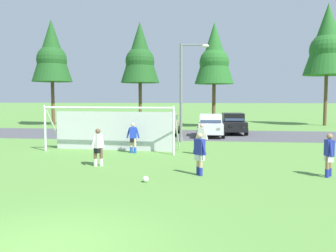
{
  "coord_description": "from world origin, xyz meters",
  "views": [
    {
      "loc": [
        3.21,
        -6.34,
        2.95
      ],
      "look_at": [
        1.33,
        9.05,
        1.73
      ],
      "focal_mm": 37.7,
      "sensor_mm": 36.0,
      "label": 1
    }
  ],
  "objects_px": {
    "player_trailing_back": "(200,154)",
    "parked_car_slot_far_left": "(89,124)",
    "soccer_ball": "(146,179)",
    "parked_car_slot_left": "(131,123)",
    "player_winger_right": "(133,138)",
    "player_defender_far": "(202,139)",
    "parked_car_slot_center_right": "(233,123)",
    "street_lamp": "(184,91)",
    "parked_car_slot_center": "(211,125)",
    "parked_car_slot_center_left": "(166,124)",
    "soccer_goal": "(112,128)",
    "player_midfield_center": "(98,147)",
    "player_winger_left": "(329,155)"
  },
  "relations": [
    {
      "from": "parked_car_slot_left",
      "to": "parked_car_slot_center",
      "type": "relative_size",
      "value": 0.99
    },
    {
      "from": "player_winger_right",
      "to": "parked_car_slot_far_left",
      "type": "distance_m",
      "value": 10.94
    },
    {
      "from": "soccer_goal",
      "to": "player_midfield_center",
      "type": "xyz_separation_m",
      "value": [
        0.65,
        -4.48,
        -0.47
      ]
    },
    {
      "from": "parked_car_slot_center_right",
      "to": "street_lamp",
      "type": "height_order",
      "value": "street_lamp"
    },
    {
      "from": "player_winger_right",
      "to": "parked_car_slot_center_right",
      "type": "distance_m",
      "value": 12.61
    },
    {
      "from": "player_midfield_center",
      "to": "player_defender_far",
      "type": "xyz_separation_m",
      "value": [
        4.4,
        3.61,
        0.0
      ]
    },
    {
      "from": "parked_car_slot_center_right",
      "to": "player_midfield_center",
      "type": "bearing_deg",
      "value": -114.19
    },
    {
      "from": "player_defender_far",
      "to": "player_trailing_back",
      "type": "relative_size",
      "value": 1.0
    },
    {
      "from": "street_lamp",
      "to": "soccer_goal",
      "type": "bearing_deg",
      "value": -130.82
    },
    {
      "from": "soccer_goal",
      "to": "parked_car_slot_left",
      "type": "distance_m",
      "value": 10.25
    },
    {
      "from": "street_lamp",
      "to": "player_trailing_back",
      "type": "bearing_deg",
      "value": -82.23
    },
    {
      "from": "soccer_goal",
      "to": "street_lamp",
      "type": "distance_m",
      "value": 6.08
    },
    {
      "from": "soccer_ball",
      "to": "player_trailing_back",
      "type": "height_order",
      "value": "player_trailing_back"
    },
    {
      "from": "soccer_ball",
      "to": "parked_car_slot_center_right",
      "type": "height_order",
      "value": "parked_car_slot_center_right"
    },
    {
      "from": "parked_car_slot_left",
      "to": "parked_car_slot_center",
      "type": "distance_m",
      "value": 7.05
    },
    {
      "from": "parked_car_slot_far_left",
      "to": "parked_car_slot_center",
      "type": "xyz_separation_m",
      "value": [
        9.93,
        -0.5,
        0.0
      ]
    },
    {
      "from": "soccer_ball",
      "to": "player_trailing_back",
      "type": "distance_m",
      "value": 2.4
    },
    {
      "from": "parked_car_slot_center_left",
      "to": "soccer_goal",
      "type": "bearing_deg",
      "value": -102.27
    },
    {
      "from": "parked_car_slot_left",
      "to": "player_winger_right",
      "type": "bearing_deg",
      "value": -76.5
    },
    {
      "from": "parked_car_slot_center_left",
      "to": "player_midfield_center",
      "type": "bearing_deg",
      "value": -95.49
    },
    {
      "from": "player_defender_far",
      "to": "player_winger_right",
      "type": "relative_size",
      "value": 1.0
    },
    {
      "from": "player_winger_right",
      "to": "parked_car_slot_center_left",
      "type": "bearing_deg",
      "value": 86.49
    },
    {
      "from": "soccer_goal",
      "to": "parked_car_slot_center",
      "type": "bearing_deg",
      "value": 55.87
    },
    {
      "from": "parked_car_slot_left",
      "to": "parked_car_slot_center",
      "type": "xyz_separation_m",
      "value": [
        6.75,
        -2.05,
        0.0
      ]
    },
    {
      "from": "player_midfield_center",
      "to": "parked_car_slot_left",
      "type": "height_order",
      "value": "parked_car_slot_left"
    },
    {
      "from": "soccer_goal",
      "to": "parked_car_slot_far_left",
      "type": "bearing_deg",
      "value": 117.21
    },
    {
      "from": "player_defender_far",
      "to": "player_trailing_back",
      "type": "xyz_separation_m",
      "value": [
        0.05,
        -4.94,
        0.0
      ]
    },
    {
      "from": "parked_car_slot_center",
      "to": "street_lamp",
      "type": "distance_m",
      "value": 4.91
    },
    {
      "from": "soccer_ball",
      "to": "parked_car_slot_left",
      "type": "distance_m",
      "value": 17.93
    },
    {
      "from": "player_winger_right",
      "to": "parked_car_slot_center_right",
      "type": "relative_size",
      "value": 0.38
    },
    {
      "from": "parked_car_slot_center_left",
      "to": "player_winger_left",
      "type": "bearing_deg",
      "value": -61.1
    },
    {
      "from": "player_winger_right",
      "to": "street_lamp",
      "type": "height_order",
      "value": "street_lamp"
    },
    {
      "from": "player_winger_right",
      "to": "parked_car_slot_far_left",
      "type": "xyz_separation_m",
      "value": [
        -5.78,
        9.29,
        0.05
      ]
    },
    {
      "from": "parked_car_slot_center_left",
      "to": "parked_car_slot_center_right",
      "type": "bearing_deg",
      "value": 15.32
    },
    {
      "from": "soccer_goal",
      "to": "soccer_ball",
      "type": "bearing_deg",
      "value": -65.55
    },
    {
      "from": "parked_car_slot_far_left",
      "to": "street_lamp",
      "type": "height_order",
      "value": "street_lamp"
    },
    {
      "from": "player_midfield_center",
      "to": "parked_car_slot_left",
      "type": "relative_size",
      "value": 0.39
    },
    {
      "from": "player_midfield_center",
      "to": "player_winger_right",
      "type": "distance_m",
      "value": 3.87
    },
    {
      "from": "soccer_ball",
      "to": "street_lamp",
      "type": "distance_m",
      "value": 11.96
    },
    {
      "from": "player_defender_far",
      "to": "parked_car_slot_center_left",
      "type": "height_order",
      "value": "parked_car_slot_center_left"
    },
    {
      "from": "soccer_ball",
      "to": "player_defender_far",
      "type": "xyz_separation_m",
      "value": [
        1.79,
        6.3,
        0.71
      ]
    },
    {
      "from": "soccer_ball",
      "to": "player_trailing_back",
      "type": "xyz_separation_m",
      "value": [
        1.84,
        1.36,
        0.71
      ]
    },
    {
      "from": "soccer_ball",
      "to": "player_defender_far",
      "type": "distance_m",
      "value": 6.59
    },
    {
      "from": "soccer_ball",
      "to": "parked_car_slot_left",
      "type": "xyz_separation_m",
      "value": [
        -4.51,
        17.34,
        0.77
      ]
    },
    {
      "from": "parked_car_slot_left",
      "to": "street_lamp",
      "type": "relative_size",
      "value": 0.64
    },
    {
      "from": "soccer_goal",
      "to": "parked_car_slot_far_left",
      "type": "relative_size",
      "value": 1.79
    },
    {
      "from": "player_trailing_back",
      "to": "street_lamp",
      "type": "distance_m",
      "value": 10.54
    },
    {
      "from": "player_trailing_back",
      "to": "parked_car_slot_far_left",
      "type": "distance_m",
      "value": 17.3
    },
    {
      "from": "player_winger_right",
      "to": "parked_car_slot_center",
      "type": "height_order",
      "value": "parked_car_slot_center"
    },
    {
      "from": "player_winger_left",
      "to": "player_winger_right",
      "type": "relative_size",
      "value": 1.0
    }
  ]
}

